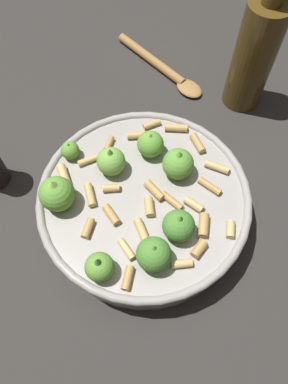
{
  "coord_description": "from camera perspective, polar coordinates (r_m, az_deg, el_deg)",
  "views": [
    {
      "loc": [
        -0.21,
        0.07,
        0.49
      ],
      "look_at": [
        0.0,
        0.0,
        0.07
      ],
      "focal_mm": 33.63,
      "sensor_mm": 36.0,
      "label": 1
    }
  ],
  "objects": [
    {
      "name": "ground_plane",
      "position": [
        0.54,
        -0.0,
        -3.43
      ],
      "size": [
        2.4,
        2.4,
        0.0
      ],
      "primitive_type": "plane",
      "color": "#2D2B28"
    },
    {
      "name": "olive_oil_bottle",
      "position": [
        0.62,
        17.13,
        20.12
      ],
      "size": [
        0.07,
        0.07,
        0.23
      ],
      "color": "#4C3814",
      "rests_on": "ground"
    },
    {
      "name": "wooden_spoon",
      "position": [
        0.71,
        3.13,
        18.92
      ],
      "size": [
        0.2,
        0.11,
        0.02
      ],
      "color": "#9E703D",
      "rests_on": "ground"
    },
    {
      "name": "cooking_pan",
      "position": [
        0.5,
        -0.2,
        -1.69
      ],
      "size": [
        0.29,
        0.29,
        0.11
      ],
      "color": "#9E9993",
      "rests_on": "ground"
    }
  ]
}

